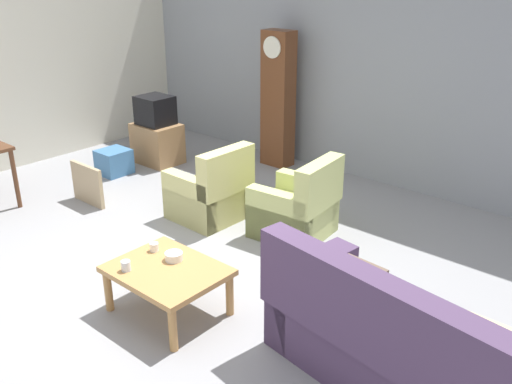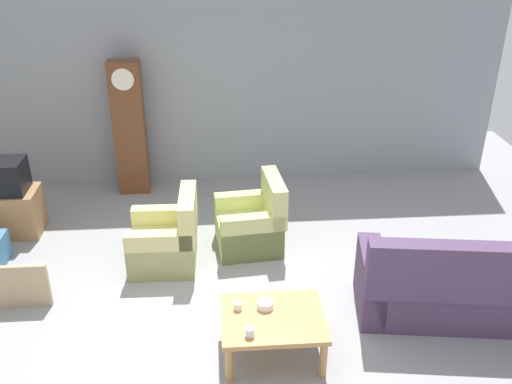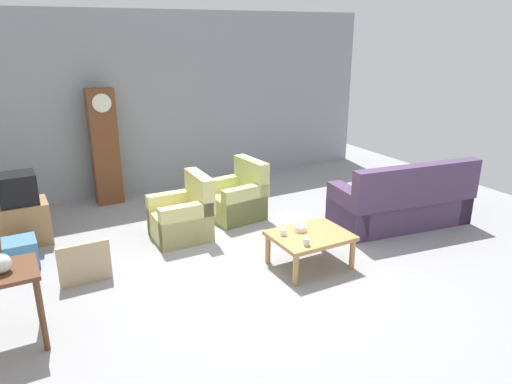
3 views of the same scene
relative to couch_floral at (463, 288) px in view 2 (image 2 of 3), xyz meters
name	(u,v)px [view 2 (image 2 of 3)]	position (x,y,z in m)	size (l,w,h in m)	color
ground_plane	(229,324)	(-2.40, 0.03, -0.35)	(10.40, 10.40, 0.00)	gray
garage_door_wall	(219,77)	(-2.40, 3.63, 1.25)	(8.40, 0.16, 3.20)	gray
couch_floral	(463,288)	(0.00, 0.00, 0.00)	(2.20, 1.16, 1.04)	#4C3856
armchair_olive_near	(167,241)	(-3.09, 1.20, -0.05)	(0.81, 0.78, 0.92)	#CCC67A
armchair_olive_far	(252,225)	(-2.06, 1.51, -0.05)	(0.86, 0.83, 0.92)	#BEC676
coffee_table_wood	(273,322)	(-2.00, -0.41, 0.02)	(0.96, 0.76, 0.44)	#B27F47
grandfather_clock	(130,128)	(-3.70, 3.21, 0.64)	(0.44, 0.30, 1.96)	brown
tv_stand_cabinet	(13,212)	(-5.12, 2.09, -0.05)	(0.68, 0.52, 0.60)	#997047
tv_crt	(6,176)	(-5.12, 2.09, 0.46)	(0.48, 0.44, 0.42)	black
framed_picture_leaning	(20,286)	(-4.58, 0.50, -0.10)	(0.60, 0.05, 0.51)	tan
cup_white_porcelain	(238,306)	(-2.32, -0.28, 0.13)	(0.08, 0.08, 0.08)	white
cup_blue_rimmed	(250,332)	(-2.23, -0.66, 0.13)	(0.08, 0.08, 0.09)	silver
bowl_white_stacked	(265,305)	(-2.06, -0.28, 0.12)	(0.16, 0.16, 0.07)	white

